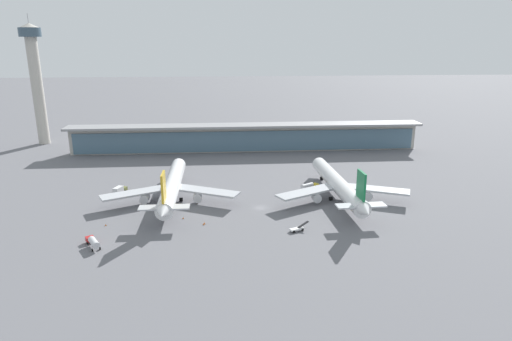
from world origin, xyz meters
name	(u,v)px	position (x,y,z in m)	size (l,w,h in m)	color
ground_plane	(260,208)	(0.00, 0.00, 0.00)	(1200.00, 1200.00, 0.00)	slate
airliner_left_stand	(172,186)	(-33.30, 11.11, 5.73)	(52.60, 68.17, 18.21)	white
airliner_centre_stand	(338,185)	(31.24, 7.63, 5.73)	(52.56, 68.35, 18.21)	white
service_truck_near_nose_olive	(119,190)	(-55.52, 20.08, 1.69)	(4.77, 7.64, 3.10)	olive
service_truck_under_wing_white	(297,229)	(10.22, -21.77, 0.81)	(6.79, 3.89, 2.70)	silver
service_truck_mid_apron_yellow	(309,186)	(21.99, 19.00, 1.71)	(8.47, 6.50, 2.95)	yellow
service_truck_by_tail_red	(93,242)	(-53.14, -28.46, 1.71)	(6.24, 8.58, 2.95)	#B21E1E
terminal_building	(246,137)	(0.00, 88.49, 7.87)	(193.88, 12.80, 15.20)	#B2ADA3
control_tower	(36,75)	(-119.60, 116.19, 40.16)	(12.00, 12.00, 73.71)	#B2ADA3
safety_cone_alpha	(106,225)	(-53.34, -12.45, 0.32)	(0.62, 0.62, 0.70)	orange
safety_cone_bravo	(183,218)	(-27.83, -8.38, 0.32)	(0.62, 0.62, 0.70)	orange
safety_cone_charlie	(205,223)	(-20.23, -13.55, 0.32)	(0.62, 0.62, 0.70)	orange
safety_cone_delta	(204,224)	(-20.54, -14.43, 0.32)	(0.62, 0.62, 0.70)	orange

